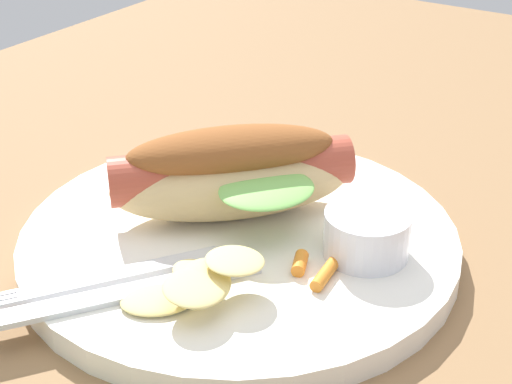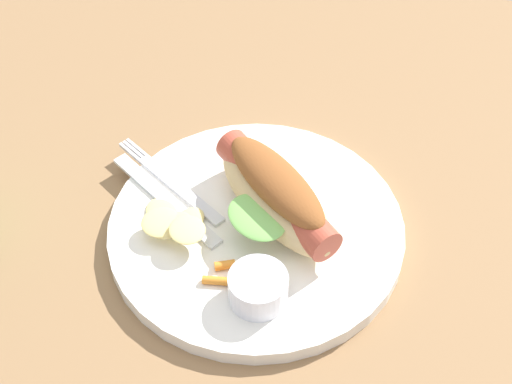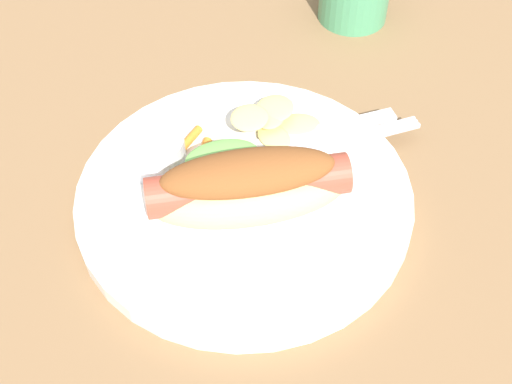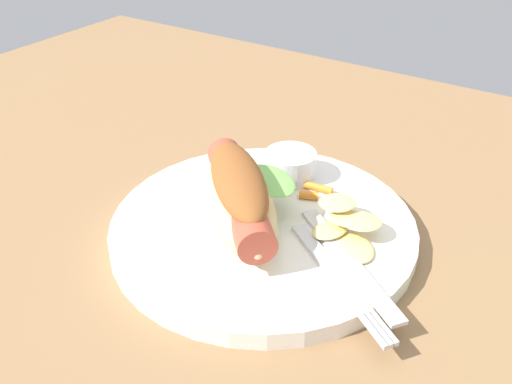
% 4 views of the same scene
% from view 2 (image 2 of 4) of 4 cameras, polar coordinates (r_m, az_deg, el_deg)
% --- Properties ---
extents(ground_plane, '(1.20, 0.90, 0.02)m').
position_cam_2_polar(ground_plane, '(0.73, 2.28, -4.42)').
color(ground_plane, olive).
extents(plate, '(0.27, 0.27, 0.02)m').
position_cam_2_polar(plate, '(0.73, 0.01, -2.82)').
color(plate, white).
rests_on(plate, ground_plane).
extents(hot_dog, '(0.15, 0.15, 0.06)m').
position_cam_2_polar(hot_dog, '(0.71, 1.45, -0.15)').
color(hot_dog, '#DBB77A').
rests_on(hot_dog, plate).
extents(sauce_ramekin, '(0.05, 0.05, 0.03)m').
position_cam_2_polar(sauce_ramekin, '(0.66, 0.15, -7.03)').
color(sauce_ramekin, white).
rests_on(sauce_ramekin, plate).
extents(fork, '(0.13, 0.09, 0.00)m').
position_cam_2_polar(fork, '(0.76, -6.15, 0.69)').
color(fork, silver).
rests_on(fork, plate).
extents(knife, '(0.13, 0.10, 0.00)m').
position_cam_2_polar(knife, '(0.74, -6.61, -0.54)').
color(knife, silver).
rests_on(knife, plate).
extents(chips_pile, '(0.08, 0.08, 0.02)m').
position_cam_2_polar(chips_pile, '(0.71, -6.10, -2.20)').
color(chips_pile, '#E8D07B').
rests_on(chips_pile, plate).
extents(carrot_garnish, '(0.03, 0.03, 0.01)m').
position_cam_2_polar(carrot_garnish, '(0.68, -2.50, -6.04)').
color(carrot_garnish, orange).
rests_on(carrot_garnish, plate).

